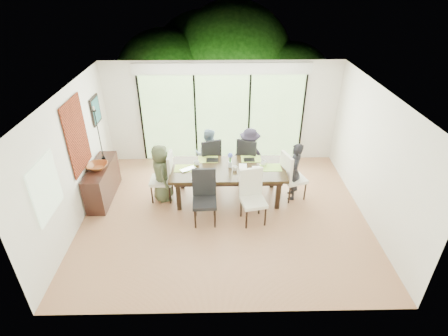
{
  "coord_description": "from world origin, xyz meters",
  "views": [
    {
      "loc": [
        -0.13,
        -6.06,
        4.69
      ],
      "look_at": [
        0.0,
        0.25,
        1.0
      ],
      "focal_mm": 28.0,
      "sensor_mm": 36.0,
      "label": 1
    }
  ],
  "objects_px": {
    "chair_far_right": "(249,158)",
    "chair_near_right": "(254,198)",
    "table_top": "(228,169)",
    "chair_right_end": "(294,175)",
    "bowl": "(97,166)",
    "person_far_left": "(208,155)",
    "laptop": "(189,170)",
    "chair_far_left": "(209,158)",
    "person_right_end": "(294,172)",
    "person_far_right": "(249,154)",
    "sideboard": "(102,182)",
    "chair_left_end": "(161,177)",
    "chair_near_left": "(205,199)",
    "person_left_end": "(161,173)",
    "vase": "(230,164)",
    "cup_b": "(235,168)",
    "cup_a": "(197,163)",
    "cup_c": "(264,163)"
  },
  "relations": [
    {
      "from": "chair_right_end",
      "to": "person_left_end",
      "type": "xyz_separation_m",
      "value": [
        -2.98,
        0.0,
        0.1
      ]
    },
    {
      "from": "table_top",
      "to": "bowl",
      "type": "bearing_deg",
      "value": -179.55
    },
    {
      "from": "table_top",
      "to": "chair_near_left",
      "type": "xyz_separation_m",
      "value": [
        -0.5,
        -0.87,
        -0.18
      ]
    },
    {
      "from": "chair_far_left",
      "to": "chair_far_right",
      "type": "bearing_deg",
      "value": 159.96
    },
    {
      "from": "chair_far_left",
      "to": "cup_c",
      "type": "xyz_separation_m",
      "value": [
        1.25,
        -0.75,
        0.26
      ]
    },
    {
      "from": "chair_far_right",
      "to": "laptop",
      "type": "relative_size",
      "value": 3.33
    },
    {
      "from": "table_top",
      "to": "cup_b",
      "type": "distance_m",
      "value": 0.2
    },
    {
      "from": "person_far_right",
      "to": "bowl",
      "type": "relative_size",
      "value": 3.11
    },
    {
      "from": "table_top",
      "to": "person_right_end",
      "type": "bearing_deg",
      "value": 0.0
    },
    {
      "from": "person_right_end",
      "to": "person_far_right",
      "type": "relative_size",
      "value": 1.0
    },
    {
      "from": "chair_near_right",
      "to": "laptop",
      "type": "distance_m",
      "value": 1.57
    },
    {
      "from": "person_right_end",
      "to": "chair_right_end",
      "type": "bearing_deg",
      "value": 95.09
    },
    {
      "from": "chair_far_left",
      "to": "person_far_right",
      "type": "xyz_separation_m",
      "value": [
        1.0,
        -0.02,
        0.1
      ]
    },
    {
      "from": "table_top",
      "to": "chair_far_left",
      "type": "relative_size",
      "value": 2.18
    },
    {
      "from": "table_top",
      "to": "vase",
      "type": "bearing_deg",
      "value": 45.0
    },
    {
      "from": "chair_far_left",
      "to": "chair_near_right",
      "type": "relative_size",
      "value": 1.0
    },
    {
      "from": "person_far_left",
      "to": "laptop",
      "type": "distance_m",
      "value": 1.02
    },
    {
      "from": "person_far_left",
      "to": "person_far_right",
      "type": "relative_size",
      "value": 1.0
    },
    {
      "from": "person_right_end",
      "to": "person_far_right",
      "type": "distance_m",
      "value": 1.25
    },
    {
      "from": "chair_right_end",
      "to": "laptop",
      "type": "xyz_separation_m",
      "value": [
        -2.35,
        -0.1,
        0.22
      ]
    },
    {
      "from": "chair_far_left",
      "to": "person_far_right",
      "type": "distance_m",
      "value": 1.01
    },
    {
      "from": "person_left_end",
      "to": "person_right_end",
      "type": "height_order",
      "value": "same"
    },
    {
      "from": "person_far_left",
      "to": "person_far_right",
      "type": "xyz_separation_m",
      "value": [
        1.0,
        0.0,
        0.0
      ]
    },
    {
      "from": "chair_left_end",
      "to": "bowl",
      "type": "height_order",
      "value": "chair_left_end"
    },
    {
      "from": "vase",
      "to": "bowl",
      "type": "relative_size",
      "value": 0.29
    },
    {
      "from": "cup_c",
      "to": "chair_near_left",
      "type": "bearing_deg",
      "value": -143.27
    },
    {
      "from": "chair_left_end",
      "to": "chair_near_left",
      "type": "distance_m",
      "value": 1.33
    },
    {
      "from": "person_left_end",
      "to": "laptop",
      "type": "height_order",
      "value": "person_left_end"
    },
    {
      "from": "person_far_left",
      "to": "person_far_right",
      "type": "distance_m",
      "value": 1.0
    },
    {
      "from": "table_top",
      "to": "chair_right_end",
      "type": "relative_size",
      "value": 2.18
    },
    {
      "from": "chair_near_left",
      "to": "table_top",
      "type": "bearing_deg",
      "value": 57.84
    },
    {
      "from": "chair_near_left",
      "to": "chair_right_end",
      "type": "bearing_deg",
      "value": 21.23
    },
    {
      "from": "chair_left_end",
      "to": "person_far_right",
      "type": "distance_m",
      "value": 2.21
    },
    {
      "from": "chair_far_right",
      "to": "chair_near_right",
      "type": "height_order",
      "value": "same"
    },
    {
      "from": "chair_near_left",
      "to": "vase",
      "type": "bearing_deg",
      "value": 56.85
    },
    {
      "from": "chair_far_right",
      "to": "person_right_end",
      "type": "height_order",
      "value": "person_right_end"
    },
    {
      "from": "person_right_end",
      "to": "chair_far_left",
      "type": "bearing_deg",
      "value": -108.68
    },
    {
      "from": "person_left_end",
      "to": "cup_a",
      "type": "bearing_deg",
      "value": -92.06
    },
    {
      "from": "table_top",
      "to": "cup_c",
      "type": "height_order",
      "value": "cup_c"
    },
    {
      "from": "person_far_right",
      "to": "chair_far_right",
      "type": "bearing_deg",
      "value": -75.9
    },
    {
      "from": "table_top",
      "to": "chair_right_end",
      "type": "xyz_separation_m",
      "value": [
        1.5,
        0.0,
        -0.18
      ]
    },
    {
      "from": "chair_far_left",
      "to": "laptop",
      "type": "relative_size",
      "value": 3.33
    },
    {
      "from": "table_top",
      "to": "chair_right_end",
      "type": "height_order",
      "value": "chair_right_end"
    },
    {
      "from": "person_far_right",
      "to": "cup_a",
      "type": "relative_size",
      "value": 10.4
    },
    {
      "from": "chair_far_left",
      "to": "bowl",
      "type": "bearing_deg",
      "value": -0.09
    },
    {
      "from": "chair_right_end",
      "to": "cup_b",
      "type": "distance_m",
      "value": 1.38
    },
    {
      "from": "chair_far_left",
      "to": "person_far_left",
      "type": "height_order",
      "value": "person_far_left"
    },
    {
      "from": "chair_near_left",
      "to": "person_far_right",
      "type": "bearing_deg",
      "value": 56.02
    },
    {
      "from": "person_right_end",
      "to": "sideboard",
      "type": "xyz_separation_m",
      "value": [
        -4.33,
        0.08,
        -0.27
      ]
    },
    {
      "from": "vase",
      "to": "chair_near_left",
      "type": "bearing_deg",
      "value": -120.87
    }
  ]
}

